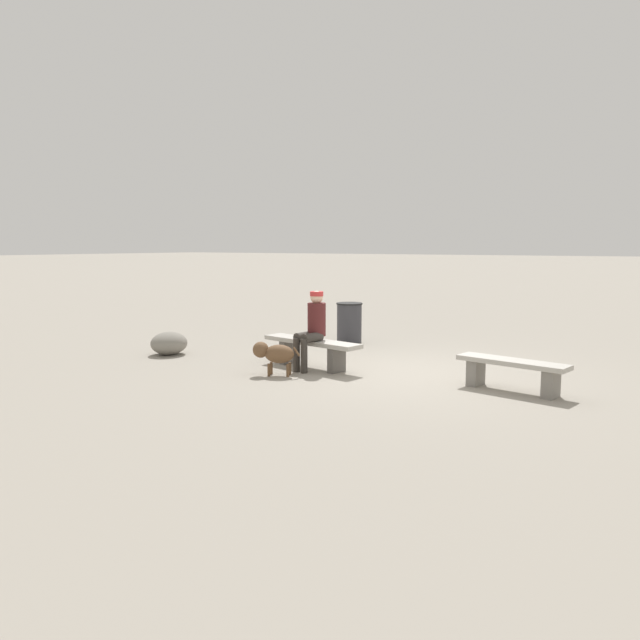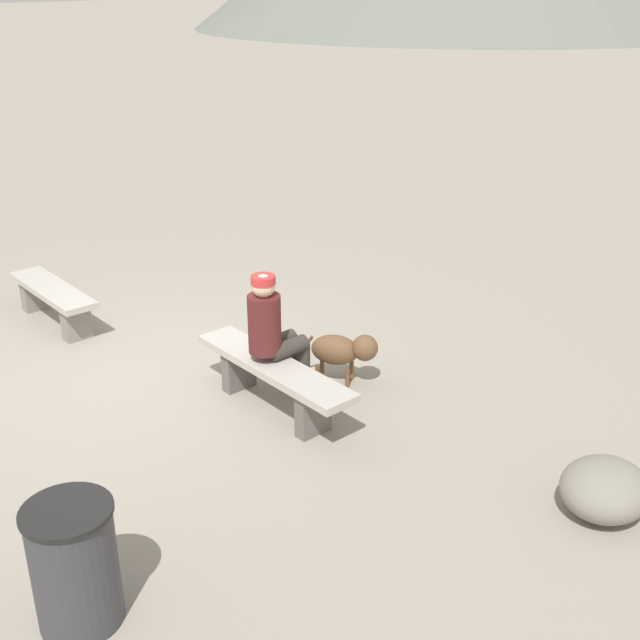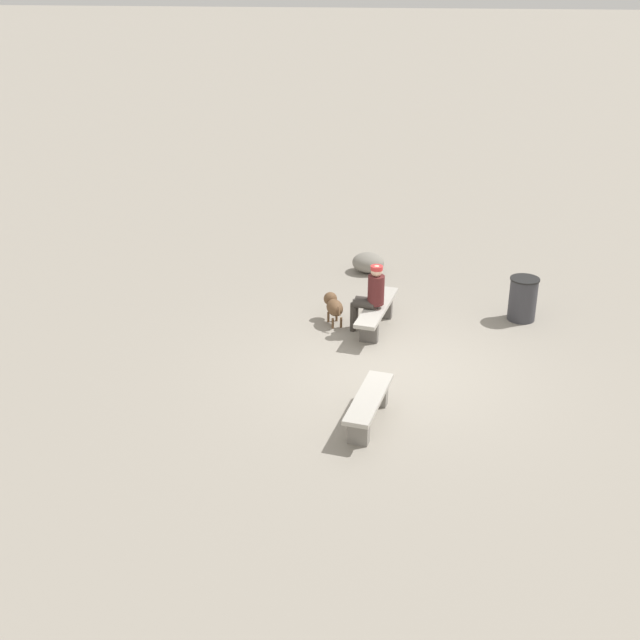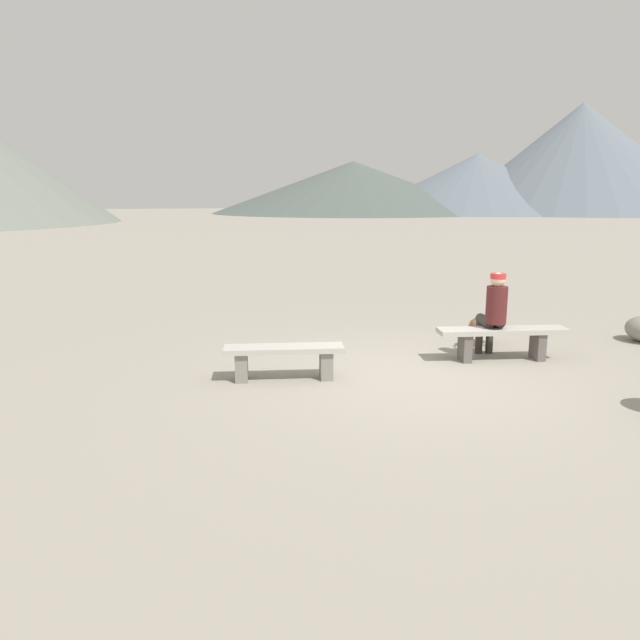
% 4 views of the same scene
% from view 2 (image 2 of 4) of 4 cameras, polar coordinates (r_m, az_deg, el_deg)
% --- Properties ---
extents(ground, '(210.00, 210.00, 0.06)m').
position_cam_2_polar(ground, '(8.05, -13.39, -4.21)').
color(ground, gray).
extents(bench_left, '(1.58, 0.64, 0.44)m').
position_cam_2_polar(bench_left, '(9.38, -18.65, 1.49)').
color(bench_left, gray).
rests_on(bench_left, ground).
extents(bench_right, '(1.90, 0.70, 0.47)m').
position_cam_2_polar(bench_right, '(7.12, -3.36, -4.02)').
color(bench_right, '#605B56').
rests_on(bench_right, ground).
extents(seated_person, '(0.37, 0.60, 1.28)m').
position_cam_2_polar(seated_person, '(7.08, -3.39, -0.68)').
color(seated_person, '#511E1E').
rests_on(seated_person, ground).
extents(dog, '(0.71, 0.46, 0.52)m').
position_cam_2_polar(dog, '(7.57, 1.68, -2.16)').
color(dog, brown).
rests_on(dog, ground).
extents(trash_bin, '(0.54, 0.54, 0.82)m').
position_cam_2_polar(trash_bin, '(5.14, -17.25, -16.52)').
color(trash_bin, '#38383D').
rests_on(trash_bin, ground).
extents(boulder, '(0.71, 0.76, 0.42)m').
position_cam_2_polar(boulder, '(6.23, 19.83, -11.38)').
color(boulder, gray).
rests_on(boulder, ground).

